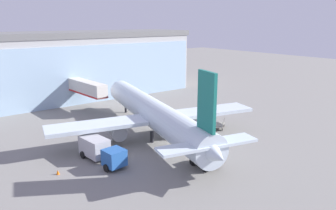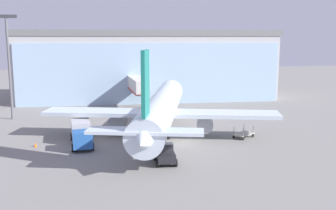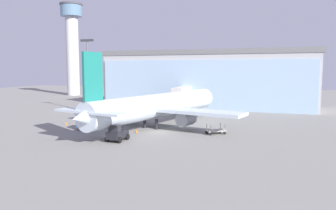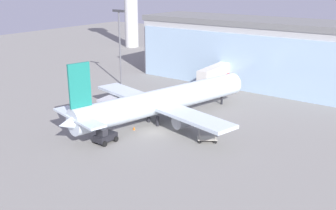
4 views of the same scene
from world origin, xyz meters
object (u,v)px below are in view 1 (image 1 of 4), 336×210
jet_bridge (83,87)px  safety_cone_nose (172,148)px  catering_truck (101,150)px  baggage_cart (219,125)px  safety_cone_wingtip (58,172)px  pushback_tug (205,159)px  airplane (154,114)px

jet_bridge → safety_cone_nose: size_ratio=25.90×
catering_truck → baggage_cart: size_ratio=2.33×
baggage_cart → catering_truck: bearing=144.4°
safety_cone_wingtip → jet_bridge: bearing=59.9°
jet_bridge → safety_cone_wingtip: size_ratio=25.90×
pushback_tug → safety_cone_wingtip: bearing=60.3°
baggage_cart → pushback_tug: 14.66m
airplane → baggage_cart: (10.28, -3.19, -3.01)m
airplane → pushback_tug: airplane is taller
catering_truck → safety_cone_wingtip: size_ratio=13.60×
baggage_cart → safety_cone_nose: 11.87m
catering_truck → pushback_tug: (8.85, -8.91, -0.49)m
airplane → safety_cone_nose: bearing=-178.5°
airplane → baggage_cart: 11.18m
jet_bridge → airplane: 21.10m
jet_bridge → pushback_tug: bearing=176.5°
safety_cone_wingtip → baggage_cart: bearing=0.3°
jet_bridge → safety_cone_wingtip: (-14.13, -24.35, -3.99)m
catering_truck → safety_cone_nose: bearing=68.0°
pushback_tug → jet_bridge: bearing=2.0°
catering_truck → baggage_cart: (20.52, -0.04, -0.97)m
airplane → pushback_tug: 12.40m
catering_truck → baggage_cart: bearing=84.3°
airplane → safety_cone_nose: (-1.30, -5.78, -3.23)m
baggage_cart → safety_cone_nose: size_ratio=5.83×
jet_bridge → safety_cone_wingtip: bearing=146.3°
jet_bridge → baggage_cart: bearing=-157.7°
baggage_cart → pushback_tug: (-11.67, -8.86, 0.47)m
safety_cone_nose → safety_cone_wingtip: same height
jet_bridge → catering_truck: (-8.76, -24.18, -2.79)m
jet_bridge → catering_truck: size_ratio=1.90×
baggage_cart → safety_cone_nose: bearing=157.1°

